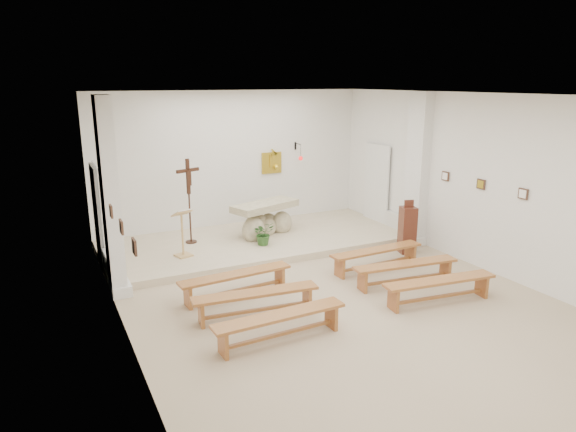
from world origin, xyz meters
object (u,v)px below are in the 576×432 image
altar (265,221)px  crucifix_stand (189,195)px  lectern (183,233)px  donation_pedestal (407,230)px  bench_right_third (439,285)px  bench_left_second (256,298)px  bench_left_third (280,321)px  bench_left_front (236,279)px  bench_right_front (377,254)px  bench_right_second (405,268)px

altar → crucifix_stand: bearing=156.0°
lectern → donation_pedestal: bearing=-33.9°
altar → bench_right_third: size_ratio=0.85×
bench_left_second → bench_left_third: (0.00, -0.91, 0.00)m
crucifix_stand → bench_left_front: 3.11m
crucifix_stand → bench_left_third: crucifix_stand is taller
altar → bench_left_second: size_ratio=0.85×
bench_left_third → bench_right_third: 3.03m
bench_right_front → bench_left_front: bearing=178.0°
crucifix_stand → altar: bearing=-24.8°
bench_left_front → bench_left_second: same height
donation_pedestal → bench_right_third: bearing=-101.3°
lectern → bench_left_second: bearing=-98.7°
bench_left_front → lectern: bearing=95.5°
crucifix_stand → bench_left_second: size_ratio=0.92×
bench_left_third → bench_right_third: (3.03, 0.00, 0.00)m
bench_left_front → bench_right_front: (3.03, 0.00, 0.00)m
bench_right_third → altar: bearing=112.1°
bench_left_second → lectern: bearing=103.3°
altar → donation_pedestal: (2.48, -2.22, 0.05)m
bench_right_front → bench_left_second: (-3.03, -0.91, 0.00)m
altar → bench_right_front: bearing=-85.0°
donation_pedestal → bench_left_third: (-4.27, -2.40, -0.20)m
lectern → crucifix_stand: (0.41, 0.85, 0.60)m
bench_right_front → bench_right_second: 0.91m
altar → bench_left_second: bearing=-134.6°
crucifix_stand → bench_left_third: bearing=-110.1°
bench_right_second → bench_left_third: size_ratio=1.01×
lectern → bench_left_third: bearing=-100.3°
bench_left_third → altar: bearing=66.8°
crucifix_stand → bench_right_front: bearing=-64.4°
bench_right_second → bench_right_third: same height
bench_left_second → bench_left_third: size_ratio=1.01×
crucifix_stand → bench_left_front: bearing=-110.4°
crucifix_stand → bench_right_third: 5.71m
bench_left_front → bench_right_third: same height
bench_right_front → bench_right_third: size_ratio=0.99×
bench_left_third → bench_right_third: same height
crucifix_stand → donation_pedestal: size_ratio=1.59×
lectern → bench_right_third: lectern is taller
bench_right_second → bench_right_third: (0.00, -0.91, 0.00)m
bench_right_second → bench_right_front: bearing=96.9°
bench_right_front → bench_left_third: (-3.03, -1.81, 0.00)m
altar → bench_left_second: 4.13m
bench_right_front → bench_right_third: same height
bench_left_front → bench_left_third: (0.00, -1.81, 0.00)m
bench_left_front → bench_left_third: 1.81m
bench_right_front → bench_left_second: same height
altar → bench_left_third: 4.96m
donation_pedestal → crucifix_stand: bearing=166.7°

